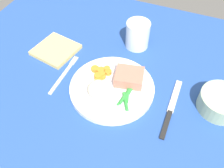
{
  "coord_description": "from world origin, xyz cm",
  "views": [
    {
      "loc": [
        13.09,
        -43.99,
        57.09
      ],
      "look_at": [
        -3.77,
        -3.12,
        4.6
      ],
      "focal_mm": 38.98,
      "sensor_mm": 36.0,
      "label": 1
    }
  ],
  "objects_px": {
    "water_glass": "(137,36)",
    "salad_bowl": "(221,101)",
    "meat_portion": "(128,77)",
    "knife": "(171,109)",
    "dinner_plate": "(112,88)",
    "napkin": "(56,50)",
    "fork": "(64,75)"
  },
  "relations": [
    {
      "from": "water_glass",
      "to": "salad_bowl",
      "type": "bearing_deg",
      "value": -28.99
    },
    {
      "from": "meat_portion",
      "to": "knife",
      "type": "height_order",
      "value": "meat_portion"
    },
    {
      "from": "knife",
      "to": "water_glass",
      "type": "relative_size",
      "value": 2.27
    },
    {
      "from": "dinner_plate",
      "to": "knife",
      "type": "relative_size",
      "value": 1.19
    },
    {
      "from": "salad_bowl",
      "to": "napkin",
      "type": "height_order",
      "value": "salad_bowl"
    },
    {
      "from": "knife",
      "to": "salad_bowl",
      "type": "height_order",
      "value": "salad_bowl"
    },
    {
      "from": "salad_bowl",
      "to": "knife",
      "type": "bearing_deg",
      "value": -154.52
    },
    {
      "from": "water_glass",
      "to": "salad_bowl",
      "type": "xyz_separation_m",
      "value": [
        0.29,
        -0.16,
        -0.01
      ]
    },
    {
      "from": "meat_portion",
      "to": "water_glass",
      "type": "relative_size",
      "value": 0.89
    },
    {
      "from": "dinner_plate",
      "to": "meat_portion",
      "type": "bearing_deg",
      "value": 49.4
    },
    {
      "from": "meat_portion",
      "to": "water_glass",
      "type": "height_order",
      "value": "water_glass"
    },
    {
      "from": "meat_portion",
      "to": "salad_bowl",
      "type": "height_order",
      "value": "salad_bowl"
    },
    {
      "from": "fork",
      "to": "meat_portion",
      "type": "bearing_deg",
      "value": 9.14
    },
    {
      "from": "salad_bowl",
      "to": "fork",
      "type": "bearing_deg",
      "value": -172.93
    },
    {
      "from": "water_glass",
      "to": "napkin",
      "type": "relative_size",
      "value": 0.71
    },
    {
      "from": "fork",
      "to": "water_glass",
      "type": "bearing_deg",
      "value": 50.34
    },
    {
      "from": "water_glass",
      "to": "knife",
      "type": "bearing_deg",
      "value": -51.61
    },
    {
      "from": "fork",
      "to": "water_glass",
      "type": "xyz_separation_m",
      "value": [
        0.16,
        0.22,
        0.04
      ]
    },
    {
      "from": "water_glass",
      "to": "salad_bowl",
      "type": "distance_m",
      "value": 0.33
    },
    {
      "from": "dinner_plate",
      "to": "knife",
      "type": "xyz_separation_m",
      "value": [
        0.17,
        -0.0,
        -0.01
      ]
    },
    {
      "from": "salad_bowl",
      "to": "napkin",
      "type": "bearing_deg",
      "value": 176.96
    },
    {
      "from": "dinner_plate",
      "to": "salad_bowl",
      "type": "height_order",
      "value": "salad_bowl"
    },
    {
      "from": "salad_bowl",
      "to": "napkin",
      "type": "relative_size",
      "value": 0.93
    },
    {
      "from": "meat_portion",
      "to": "napkin",
      "type": "xyz_separation_m",
      "value": [
        -0.27,
        0.04,
        -0.03
      ]
    },
    {
      "from": "fork",
      "to": "knife",
      "type": "xyz_separation_m",
      "value": [
        0.33,
        -0.0,
        -0.0
      ]
    },
    {
      "from": "dinner_plate",
      "to": "water_glass",
      "type": "relative_size",
      "value": 2.69
    },
    {
      "from": "water_glass",
      "to": "salad_bowl",
      "type": "height_order",
      "value": "water_glass"
    },
    {
      "from": "dinner_plate",
      "to": "fork",
      "type": "xyz_separation_m",
      "value": [
        -0.16,
        -0.0,
        -0.01
      ]
    },
    {
      "from": "fork",
      "to": "salad_bowl",
      "type": "height_order",
      "value": "salad_bowl"
    },
    {
      "from": "napkin",
      "to": "dinner_plate",
      "type": "bearing_deg",
      "value": -19.02
    },
    {
      "from": "dinner_plate",
      "to": "fork",
      "type": "height_order",
      "value": "dinner_plate"
    },
    {
      "from": "water_glass",
      "to": "dinner_plate",
      "type": "bearing_deg",
      "value": -90.78
    }
  ]
}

